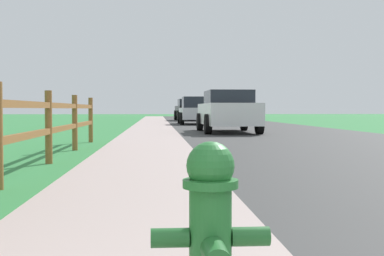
% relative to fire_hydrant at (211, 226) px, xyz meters
% --- Properties ---
extents(ground_plane, '(120.00, 120.00, 0.00)m').
position_rel_fire_hydrant_xyz_m(ground_plane, '(0.57, 23.17, -0.37)').
color(ground_plane, '#338141').
extents(road_asphalt, '(7.00, 66.00, 0.01)m').
position_rel_fire_hydrant_xyz_m(road_asphalt, '(4.07, 25.17, -0.37)').
color(road_asphalt, '#3A3A3A').
rests_on(road_asphalt, ground).
extents(curb_concrete, '(6.00, 66.00, 0.01)m').
position_rel_fire_hydrant_xyz_m(curb_concrete, '(-2.43, 25.17, -0.37)').
color(curb_concrete, '#B29D98').
rests_on(curb_concrete, ground).
extents(grass_verge, '(5.00, 66.00, 0.00)m').
position_rel_fire_hydrant_xyz_m(grass_verge, '(-3.93, 25.17, -0.36)').
color(grass_verge, '#338141').
rests_on(grass_verge, ground).
extents(fire_hydrant, '(0.50, 0.41, 0.73)m').
position_rel_fire_hydrant_xyz_m(fire_hydrant, '(0.00, 0.00, 0.00)').
color(fire_hydrant, '#287233').
rests_on(fire_hydrant, ground).
extents(rail_fence, '(0.11, 13.14, 1.15)m').
position_rel_fire_hydrant_xyz_m(rail_fence, '(-1.89, 4.74, 0.30)').
color(rail_fence, brown).
rests_on(rail_fence, ground).
extents(parked_suv_white, '(2.02, 4.81, 1.53)m').
position_rel_fire_hydrant_xyz_m(parked_suv_white, '(2.41, 16.79, 0.41)').
color(parked_suv_white, white).
rests_on(parked_suv_white, ground).
extents(parked_car_silver, '(2.12, 4.39, 1.54)m').
position_rel_fire_hydrant_xyz_m(parked_car_silver, '(2.11, 26.96, 0.39)').
color(parked_car_silver, '#B7BABF').
rests_on(parked_car_silver, ground).
extents(parked_car_black, '(2.29, 4.73, 1.59)m').
position_rel_fire_hydrant_xyz_m(parked_car_black, '(2.31, 36.17, 0.43)').
color(parked_car_black, black).
rests_on(parked_car_black, ground).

